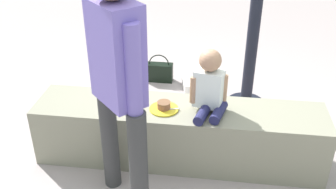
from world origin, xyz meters
name	(u,v)px	position (x,y,z in m)	size (l,w,h in m)	color
ground_plane	(178,157)	(0.00, 0.00, 0.00)	(12.00, 12.00, 0.00)	#A79999
concrete_ledge	(179,134)	(0.00, 0.00, 0.24)	(2.22, 0.46, 0.47)	gray
child_seated	(209,85)	(0.22, -0.01, 0.69)	(0.29, 0.34, 0.48)	#1F204C
adult_standing	(118,70)	(-0.32, -0.50, 1.02)	(0.39, 0.39, 1.69)	#343536
cake_plate	(164,107)	(-0.11, -0.04, 0.50)	(0.22, 0.22, 0.07)	yellow
gift_bag	(116,82)	(-0.76, 0.98, 0.13)	(0.23, 0.09, 0.30)	#B259BF
railing_post	(250,66)	(0.57, 0.92, 0.43)	(0.36, 0.36, 1.13)	black
water_bottle_near_gift	(126,118)	(-0.52, 0.39, 0.09)	(0.07, 0.07, 0.19)	silver
party_cup_red	(247,127)	(0.57, 0.44, 0.05)	(0.09, 0.09, 0.09)	red
cake_box_white	(197,84)	(0.07, 1.19, 0.05)	(0.29, 0.28, 0.11)	white
handbag_black_leather	(159,72)	(-0.36, 1.32, 0.11)	(0.30, 0.12, 0.31)	black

